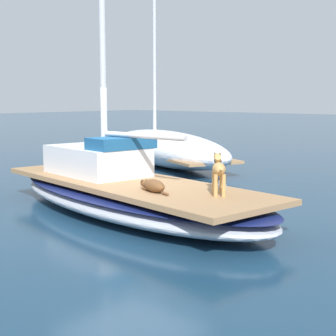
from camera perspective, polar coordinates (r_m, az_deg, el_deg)
name	(u,v)px	position (r m, az deg, el deg)	size (l,w,h in m)	color
ground_plane	(131,213)	(10.32, -4.19, -5.06)	(120.00, 120.00, 0.00)	navy
sailboat_main	(130,197)	(10.25, -4.21, -3.23)	(3.51, 7.52, 0.66)	#B2B7C1
cabin_house	(99,159)	(11.06, -7.63, 1.05)	(1.70, 2.40, 0.84)	silver
dog_tan	(219,170)	(8.73, 5.65, -0.23)	(0.76, 0.68, 0.70)	tan
dog_brown	(153,186)	(9.01, -1.66, -1.97)	(0.44, 0.93, 0.22)	brown
deck_winch	(222,184)	(9.30, 6.05, -1.75)	(0.16, 0.16, 0.21)	#B7B7BC
moored_boat_starboard_side	(164,147)	(17.52, -0.41, 2.30)	(5.22, 8.18, 6.33)	white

